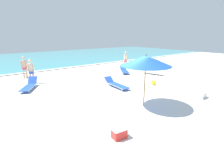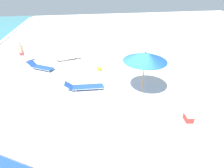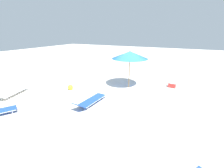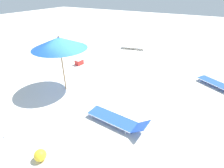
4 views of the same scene
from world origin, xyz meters
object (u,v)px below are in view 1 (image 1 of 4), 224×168
at_px(beach_umbrella, 146,61).
at_px(beachgoer_wading_adult, 31,70).
at_px(sun_lounger_mid_beach_solo, 116,84).
at_px(beach_ball, 153,83).
at_px(beachgoer_shoreline_child, 125,59).
at_px(sun_lounger_under_umbrella, 124,70).
at_px(cooler_box, 119,133).
at_px(beachgoer_strolling_adult, 24,66).
at_px(lounger_stack, 189,92).
at_px(sun_lounger_near_water_left, 151,72).
at_px(sun_lounger_near_water_right, 29,86).

distance_m(beach_umbrella, beachgoer_wading_adult, 8.64).
distance_m(sun_lounger_mid_beach_solo, beach_ball, 2.69).
xyz_separation_m(sun_lounger_mid_beach_solo, beachgoer_shoreline_child, (4.94, 4.63, 0.79)).
relative_size(sun_lounger_under_umbrella, beach_ball, 5.92).
relative_size(beach_umbrella, sun_lounger_mid_beach_solo, 1.11).
relative_size(sun_lounger_mid_beach_solo, cooler_box, 4.35).
distance_m(sun_lounger_mid_beach_solo, beachgoer_shoreline_child, 6.82).
bearing_deg(sun_lounger_under_umbrella, beachgoer_strolling_adult, -171.43).
relative_size(beachgoer_strolling_adult, beach_ball, 5.01).
xyz_separation_m(lounger_stack, beachgoer_wading_adult, (-6.68, 8.34, 0.84)).
relative_size(lounger_stack, sun_lounger_near_water_left, 0.84).
bearing_deg(beachgoer_shoreline_child, sun_lounger_under_umbrella, 141.36).
bearing_deg(sun_lounger_mid_beach_solo, beachgoer_wading_adult, 137.02).
bearing_deg(sun_lounger_mid_beach_solo, beachgoer_shoreline_child, 47.02).
relative_size(lounger_stack, sun_lounger_near_water_right, 0.91).
relative_size(beach_umbrella, beach_ball, 7.36).
height_order(sun_lounger_under_umbrella, sun_lounger_near_water_left, sun_lounger_near_water_left).
distance_m(beachgoer_shoreline_child, cooler_box, 12.79).
bearing_deg(beachgoer_strolling_adult, lounger_stack, 136.11).
xyz_separation_m(sun_lounger_mid_beach_solo, beach_ball, (2.41, -1.20, -0.03)).
bearing_deg(lounger_stack, sun_lounger_under_umbrella, 75.32).
bearing_deg(sun_lounger_near_water_right, lounger_stack, -13.64).
distance_m(beachgoer_shoreline_child, beach_ball, 6.41).
xyz_separation_m(lounger_stack, sun_lounger_near_water_right, (-7.22, 6.98, 0.06)).
distance_m(beach_umbrella, lounger_stack, 4.04).
xyz_separation_m(sun_lounger_near_water_left, sun_lounger_near_water_right, (-9.75, 1.93, 0.01)).
height_order(beach_umbrella, lounger_stack, beach_umbrella).
xyz_separation_m(beach_umbrella, beachgoer_strolling_adult, (-3.31, 9.86, -1.28)).
height_order(sun_lounger_near_water_left, beachgoer_strolling_adult, beachgoer_strolling_adult).
distance_m(lounger_stack, beach_ball, 2.62).
bearing_deg(cooler_box, sun_lounger_near_water_left, -138.43).
bearing_deg(beachgoer_strolling_adult, sun_lounger_mid_beach_solo, 136.40).
bearing_deg(sun_lounger_near_water_left, sun_lounger_mid_beach_solo, 179.33).
distance_m(sun_lounger_near_water_left, beachgoer_shoreline_child, 3.49).
relative_size(lounger_stack, cooler_box, 3.55).
bearing_deg(sun_lounger_near_water_right, beachgoer_strolling_adult, 111.84).
distance_m(sun_lounger_under_umbrella, beachgoer_wading_adult, 7.88).
xyz_separation_m(sun_lounger_under_umbrella, sun_lounger_near_water_right, (-8.25, 0.07, 0.01)).
bearing_deg(beachgoer_wading_adult, beachgoer_shoreline_child, -171.50).
xyz_separation_m(sun_lounger_mid_beach_solo, cooler_box, (-3.71, -4.75, -0.02)).
relative_size(sun_lounger_near_water_left, beach_ball, 6.43).
relative_size(lounger_stack, beachgoer_wading_adult, 1.08).
distance_m(sun_lounger_under_umbrella, beach_ball, 4.42).
height_order(sun_lounger_under_umbrella, beachgoer_shoreline_child, beachgoer_shoreline_child).
height_order(lounger_stack, cooler_box, cooler_box).
height_order(beach_umbrella, beach_ball, beach_umbrella).
distance_m(lounger_stack, sun_lounger_near_water_right, 10.04).
relative_size(sun_lounger_mid_beach_solo, beach_ball, 6.64).
bearing_deg(sun_lounger_near_water_right, beachgoer_wading_adult, 98.74).
height_order(beachgoer_strolling_adult, cooler_box, beachgoer_strolling_adult).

